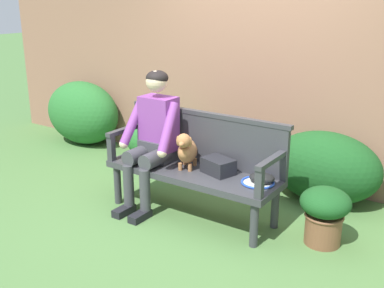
{
  "coord_description": "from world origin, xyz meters",
  "views": [
    {
      "loc": [
        2.26,
        -3.32,
        1.99
      ],
      "look_at": [
        0.0,
        0.0,
        0.7
      ],
      "focal_mm": 43.79,
      "sensor_mm": 36.0,
      "label": 1
    }
  ],
  "objects_px": {
    "person_seated": "(153,134)",
    "dog_on_bench": "(187,150)",
    "baseball_glove": "(262,178)",
    "garden_bench": "(192,176)",
    "tennis_racket": "(260,181)",
    "potted_plant": "(325,212)",
    "sports_bag": "(218,166)"
  },
  "relations": [
    {
      "from": "tennis_racket",
      "to": "potted_plant",
      "type": "height_order",
      "value": "potted_plant"
    },
    {
      "from": "tennis_racket",
      "to": "baseball_glove",
      "type": "relative_size",
      "value": 2.62
    },
    {
      "from": "tennis_racket",
      "to": "sports_bag",
      "type": "relative_size",
      "value": 2.06
    },
    {
      "from": "garden_bench",
      "to": "baseball_glove",
      "type": "xyz_separation_m",
      "value": [
        0.67,
        0.08,
        0.1
      ]
    },
    {
      "from": "dog_on_bench",
      "to": "garden_bench",
      "type": "bearing_deg",
      "value": 4.26
    },
    {
      "from": "garden_bench",
      "to": "baseball_glove",
      "type": "distance_m",
      "value": 0.68
    },
    {
      "from": "person_seated",
      "to": "tennis_racket",
      "type": "bearing_deg",
      "value": 5.0
    },
    {
      "from": "baseball_glove",
      "to": "dog_on_bench",
      "type": "bearing_deg",
      "value": 176.21
    },
    {
      "from": "dog_on_bench",
      "to": "tennis_racket",
      "type": "xyz_separation_m",
      "value": [
        0.7,
        0.08,
        -0.17
      ]
    },
    {
      "from": "dog_on_bench",
      "to": "tennis_racket",
      "type": "distance_m",
      "value": 0.73
    },
    {
      "from": "garden_bench",
      "to": "tennis_racket",
      "type": "xyz_separation_m",
      "value": [
        0.65,
        0.08,
        0.07
      ]
    },
    {
      "from": "tennis_racket",
      "to": "potted_plant",
      "type": "xyz_separation_m",
      "value": [
        0.55,
        0.09,
        -0.17
      ]
    },
    {
      "from": "baseball_glove",
      "to": "potted_plant",
      "type": "bearing_deg",
      "value": -1.46
    },
    {
      "from": "dog_on_bench",
      "to": "sports_bag",
      "type": "xyz_separation_m",
      "value": [
        0.3,
        0.07,
        -0.11
      ]
    },
    {
      "from": "garden_bench",
      "to": "sports_bag",
      "type": "bearing_deg",
      "value": 14.41
    },
    {
      "from": "dog_on_bench",
      "to": "potted_plant",
      "type": "distance_m",
      "value": 1.32
    },
    {
      "from": "person_seated",
      "to": "baseball_glove",
      "type": "distance_m",
      "value": 1.13
    },
    {
      "from": "dog_on_bench",
      "to": "sports_bag",
      "type": "bearing_deg",
      "value": 12.53
    },
    {
      "from": "garden_bench",
      "to": "person_seated",
      "type": "height_order",
      "value": "person_seated"
    },
    {
      "from": "tennis_racket",
      "to": "dog_on_bench",
      "type": "bearing_deg",
      "value": -173.28
    },
    {
      "from": "person_seated",
      "to": "baseball_glove",
      "type": "relative_size",
      "value": 5.99
    },
    {
      "from": "person_seated",
      "to": "tennis_racket",
      "type": "relative_size",
      "value": 2.28
    },
    {
      "from": "sports_bag",
      "to": "tennis_racket",
      "type": "bearing_deg",
      "value": 2.34
    },
    {
      "from": "garden_bench",
      "to": "sports_bag",
      "type": "xyz_separation_m",
      "value": [
        0.24,
        0.06,
        0.13
      ]
    },
    {
      "from": "person_seated",
      "to": "tennis_racket",
      "type": "distance_m",
      "value": 1.12
    },
    {
      "from": "person_seated",
      "to": "sports_bag",
      "type": "bearing_deg",
      "value": 6.59
    },
    {
      "from": "person_seated",
      "to": "dog_on_bench",
      "type": "relative_size",
      "value": 3.63
    },
    {
      "from": "potted_plant",
      "to": "sports_bag",
      "type": "bearing_deg",
      "value": -173.75
    },
    {
      "from": "potted_plant",
      "to": "baseball_glove",
      "type": "bearing_deg",
      "value": -170.91
    },
    {
      "from": "garden_bench",
      "to": "potted_plant",
      "type": "relative_size",
      "value": 3.37
    },
    {
      "from": "tennis_racket",
      "to": "potted_plant",
      "type": "relative_size",
      "value": 1.17
    },
    {
      "from": "baseball_glove",
      "to": "garden_bench",
      "type": "bearing_deg",
      "value": 176.42
    }
  ]
}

